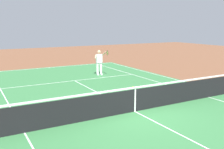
# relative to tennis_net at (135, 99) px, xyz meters

# --- Properties ---
(ground_plane) EXTENTS (60.00, 60.00, 0.00)m
(ground_plane) POSITION_rel_tennis_net_xyz_m (0.00, 0.00, -0.49)
(ground_plane) COLOR brown
(court_slab) EXTENTS (24.20, 11.40, 0.00)m
(court_slab) POSITION_rel_tennis_net_xyz_m (0.00, 0.00, -0.49)
(court_slab) COLOR #387A42
(court_slab) RESTS_ON ground_plane
(court_line_markings) EXTENTS (23.85, 11.05, 0.01)m
(court_line_markings) POSITION_rel_tennis_net_xyz_m (0.00, 0.00, -0.49)
(court_line_markings) COLOR white
(court_line_markings) RESTS_ON ground_plane
(tennis_net) EXTENTS (0.10, 11.70, 1.08)m
(tennis_net) POSITION_rel_tennis_net_xyz_m (0.00, 0.00, 0.00)
(tennis_net) COLOR #2D2D33
(tennis_net) RESTS_ON ground_plane
(tennis_player_near) EXTENTS (1.15, 0.76, 1.70)m
(tennis_player_near) POSITION_rel_tennis_net_xyz_m (7.30, -2.13, 0.44)
(tennis_player_near) COLOR white
(tennis_player_near) RESTS_ON ground_plane
(tennis_ball) EXTENTS (0.07, 0.07, 0.07)m
(tennis_ball) POSITION_rel_tennis_net_xyz_m (3.28, -2.12, -0.46)
(tennis_ball) COLOR #CCE01E
(tennis_ball) RESTS_ON ground_plane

